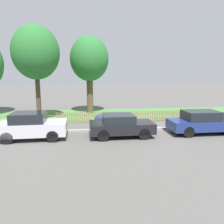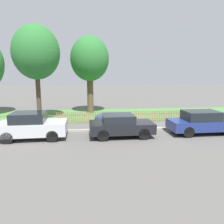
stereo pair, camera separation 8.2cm
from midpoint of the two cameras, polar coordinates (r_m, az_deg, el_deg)
ground_plane at (r=14.52m, az=6.31°, el=-4.77°), size 120.00×120.00×0.00m
kerb_stone at (r=14.60m, az=6.23°, el=-4.44°), size 41.08×0.20×0.12m
grass_strip at (r=19.94m, az=2.97°, el=-0.66°), size 41.08×6.35×0.01m
park_fence at (r=16.80m, az=4.59°, el=-1.22°), size 41.08×0.05×0.86m
parked_car_black_saloon at (r=13.23m, az=-20.06°, el=-3.35°), size 3.84×1.91×1.53m
parked_car_navy_estate at (r=12.90m, az=2.44°, el=-3.45°), size 3.78×1.91×1.33m
parked_car_red_compact at (r=14.65m, az=22.78°, el=-2.45°), size 4.32×1.77×1.43m
covered_motorcycle at (r=15.13m, az=-0.58°, el=-1.68°), size 1.99×0.87×1.03m
tree_behind_motorcycle at (r=18.19m, az=-19.10°, el=14.42°), size 3.59×3.59×7.35m
tree_mid_park at (r=20.55m, az=-5.73°, el=13.45°), size 3.52×3.52×7.04m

